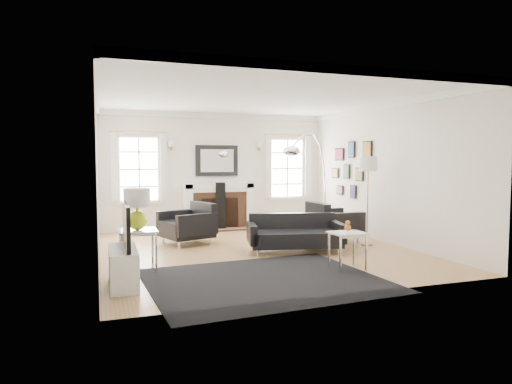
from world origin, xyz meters
name	(u,v)px	position (x,y,z in m)	size (l,w,h in m)	color
floor	(256,250)	(0.00, 0.00, 0.00)	(6.00, 6.00, 0.00)	#A17243
back_wall	(217,171)	(0.00, 3.00, 1.40)	(5.50, 0.04, 2.80)	silver
front_wall	(337,182)	(0.00, -3.00, 1.40)	(5.50, 0.04, 2.80)	silver
left_wall	(97,176)	(-2.75, 0.00, 1.40)	(0.04, 6.00, 2.80)	silver
right_wall	(385,173)	(2.75, 0.00, 1.40)	(0.04, 6.00, 2.80)	silver
ceiling	(256,97)	(0.00, 0.00, 2.80)	(5.50, 6.00, 0.02)	white
crown_molding	(256,100)	(0.00, 0.00, 2.74)	(5.50, 6.00, 0.12)	white
fireplace	(219,206)	(0.00, 2.79, 0.54)	(1.70, 0.69, 1.11)	white
mantel_mirror	(217,161)	(0.00, 2.95, 1.65)	(1.05, 0.07, 0.75)	black
window_left	(139,169)	(-1.85, 2.95, 1.46)	(1.24, 0.15, 1.62)	white
window_right	(287,168)	(1.85, 2.95, 1.46)	(1.24, 0.15, 1.62)	white
gallery_wall	(350,166)	(2.72, 1.30, 1.53)	(0.04, 1.73, 1.29)	black
tv_unit	(124,261)	(-2.44, -1.70, 0.33)	(0.35, 1.00, 1.09)	white
area_rug	(265,280)	(-0.60, -2.07, 0.01)	(3.14, 2.62, 0.01)	black
sofa	(295,235)	(0.62, -0.33, 0.30)	(1.83, 1.13, 0.56)	black
armchair_left	(190,225)	(-1.04, 1.07, 0.37)	(1.13, 1.21, 0.67)	black
armchair_right	(331,223)	(1.76, 0.38, 0.37)	(0.90, 0.99, 0.66)	black
coffee_table	(293,223)	(1.09, 0.81, 0.35)	(0.85, 0.85, 0.38)	silver
side_table_left	(138,237)	(-2.20, -0.92, 0.51)	(0.56, 0.56, 0.62)	silver
nesting_table	(348,240)	(0.82, -1.86, 0.45)	(0.52, 0.44, 0.57)	silver
gourd_lamp	(137,206)	(-2.20, -0.92, 0.98)	(0.39, 0.39, 0.62)	#BBCF19
orange_vase	(348,226)	(0.82, -1.86, 0.66)	(0.10, 0.10, 0.16)	orange
arc_floor_lamp	(310,179)	(1.52, 0.93, 1.26)	(1.64, 1.52, 2.32)	silver
stick_floor_lamp	(368,168)	(2.20, -0.25, 1.50)	(0.35, 0.35, 1.73)	#B1763D
speaker_tower	(220,206)	(0.00, 2.65, 0.57)	(0.23, 0.23, 1.13)	black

